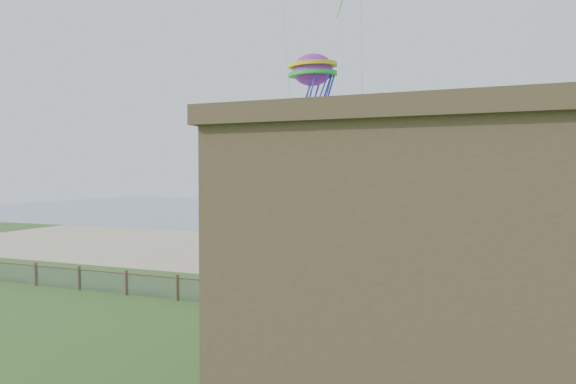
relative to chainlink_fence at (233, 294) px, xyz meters
name	(u,v)px	position (x,y,z in m)	size (l,w,h in m)	color
ground	(153,348)	(0.00, -6.00, -0.55)	(160.00, 160.00, 0.00)	#3D6221
sand_beach	(332,255)	(0.00, 16.00, -0.55)	(72.00, 20.00, 0.02)	#C6B78F
ocean	(413,213)	(0.00, 60.00, -0.55)	(160.00, 68.00, 0.02)	slate
chainlink_fence	(233,294)	(0.00, 0.00, 0.00)	(36.20, 0.20, 1.25)	brown
motel_deck	(554,341)	(13.00, -1.00, -0.30)	(15.00, 2.00, 0.50)	brown
picnic_table	(312,313)	(4.13, -1.00, -0.19)	(1.70, 1.28, 0.72)	brown
octopus_kite	(312,97)	(1.21, 7.70, 10.00)	(2.93, 2.07, 6.03)	#FF2854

